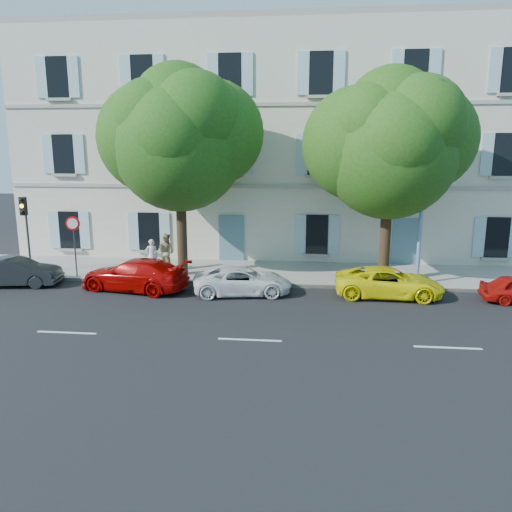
# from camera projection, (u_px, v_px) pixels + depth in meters

# --- Properties ---
(ground) EXTENTS (90.00, 90.00, 0.00)m
(ground) POSITION_uv_depth(u_px,v_px,m) (262.00, 302.00, 19.49)
(ground) COLOR black
(sidewalk) EXTENTS (36.00, 4.50, 0.15)m
(sidewalk) POSITION_uv_depth(u_px,v_px,m) (270.00, 273.00, 23.80)
(sidewalk) COLOR #A09E96
(sidewalk) RESTS_ON ground
(kerb) EXTENTS (36.00, 0.16, 0.16)m
(kerb) POSITION_uv_depth(u_px,v_px,m) (267.00, 284.00, 21.69)
(kerb) COLOR #9E998E
(kerb) RESTS_ON ground
(building) EXTENTS (28.00, 7.00, 12.00)m
(building) POSITION_uv_depth(u_px,v_px,m) (279.00, 146.00, 28.15)
(building) COLOR beige
(building) RESTS_ON ground
(car_dark_sedan) EXTENTS (3.94, 1.85, 1.25)m
(car_dark_sedan) POSITION_uv_depth(u_px,v_px,m) (15.00, 272.00, 21.65)
(car_dark_sedan) COLOR black
(car_dark_sedan) RESTS_ON ground
(car_red_coupe) EXTENTS (4.91, 2.78, 1.34)m
(car_red_coupe) POSITION_uv_depth(u_px,v_px,m) (135.00, 275.00, 21.01)
(car_red_coupe) COLOR #A60604
(car_red_coupe) RESTS_ON ground
(car_white_coupe) EXTENTS (4.23, 2.43, 1.11)m
(car_white_coupe) POSITION_uv_depth(u_px,v_px,m) (243.00, 281.00, 20.43)
(car_white_coupe) COLOR white
(car_white_coupe) RESTS_ON ground
(car_yellow_supercar) EXTENTS (4.36, 2.13, 1.19)m
(car_yellow_supercar) POSITION_uv_depth(u_px,v_px,m) (389.00, 282.00, 20.06)
(car_yellow_supercar) COLOR #FFF20A
(car_yellow_supercar) RESTS_ON ground
(tree_left) EXTENTS (5.88, 5.88, 9.11)m
(tree_left) POSITION_uv_depth(u_px,v_px,m) (179.00, 145.00, 21.98)
(tree_left) COLOR #3A2819
(tree_left) RESTS_ON sidewalk
(tree_right) EXTENTS (5.66, 5.66, 8.72)m
(tree_right) POSITION_uv_depth(u_px,v_px,m) (390.00, 152.00, 20.73)
(tree_right) COLOR #3A2819
(tree_right) RESTS_ON sidewalk
(traffic_light) EXTENTS (0.30, 0.40, 3.57)m
(traffic_light) POSITION_uv_depth(u_px,v_px,m) (25.00, 218.00, 22.85)
(traffic_light) COLOR #383A3D
(traffic_light) RESTS_ON sidewalk
(road_sign) EXTENTS (0.63, 0.18, 2.76)m
(road_sign) POSITION_uv_depth(u_px,v_px,m) (74.00, 233.00, 22.43)
(road_sign) COLOR #383A3D
(road_sign) RESTS_ON sidewalk
(street_lamp) EXTENTS (0.31, 1.77, 8.31)m
(street_lamp) POSITION_uv_depth(u_px,v_px,m) (425.00, 174.00, 20.38)
(street_lamp) COLOR #7293BF
(street_lamp) RESTS_ON sidewalk
(pedestrian_a) EXTENTS (0.65, 0.51, 1.59)m
(pedestrian_a) POSITION_uv_depth(u_px,v_px,m) (152.00, 256.00, 23.43)
(pedestrian_a) COLOR silver
(pedestrian_a) RESTS_ON sidewalk
(pedestrian_b) EXTENTS (1.02, 0.89, 1.78)m
(pedestrian_b) POSITION_uv_depth(u_px,v_px,m) (166.00, 252.00, 23.81)
(pedestrian_b) COLOR tan
(pedestrian_b) RESTS_ON sidewalk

